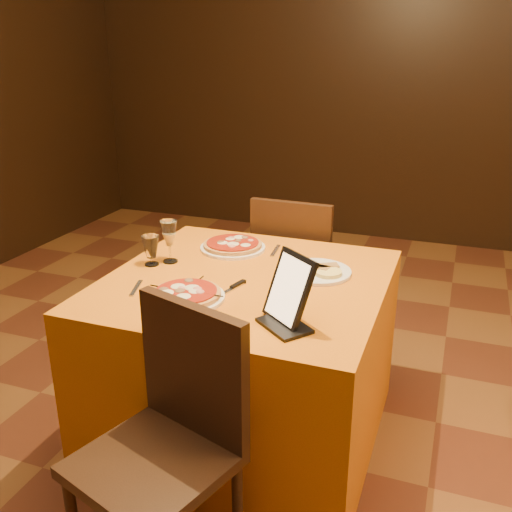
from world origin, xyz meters
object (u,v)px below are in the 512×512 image
(chair_main_near, at_px, (152,463))
(chair_main_far, at_px, (300,274))
(wine_glass, at_px, (169,241))
(water_glass, at_px, (151,251))
(tablet, at_px, (289,289))
(pizza_far, at_px, (233,246))
(pizza_near, at_px, (186,295))
(main_table, at_px, (247,359))

(chair_main_near, bearing_deg, chair_main_far, 108.02)
(wine_glass, relative_size, water_glass, 1.46)
(water_glass, relative_size, tablet, 0.53)
(pizza_far, xyz_separation_m, tablet, (0.46, -0.60, 0.10))
(chair_main_near, xyz_separation_m, pizza_far, (-0.18, 1.09, 0.31))
(pizza_near, bearing_deg, tablet, -5.23)
(main_table, distance_m, wine_glass, 0.60)
(chair_main_near, bearing_deg, wine_glass, 132.02)
(chair_main_far, relative_size, pizza_near, 3.17)
(main_table, bearing_deg, pizza_far, 121.22)
(main_table, relative_size, water_glass, 8.46)
(tablet, bearing_deg, wine_glass, -170.58)
(tablet, bearing_deg, chair_main_far, 142.10)
(main_table, bearing_deg, wine_glass, 171.08)
(chair_main_near, bearing_deg, water_glass, 136.96)
(main_table, bearing_deg, water_glass, -179.99)
(chair_main_far, xyz_separation_m, water_glass, (-0.43, -0.82, 0.36))
(chair_main_far, bearing_deg, pizza_near, 84.09)
(pizza_far, bearing_deg, tablet, -52.88)
(chair_main_far, xyz_separation_m, wine_glass, (-0.38, -0.76, 0.39))
(main_table, distance_m, water_glass, 0.62)
(wine_glass, bearing_deg, pizza_far, 51.86)
(main_table, relative_size, tablet, 4.51)
(chair_main_far, bearing_deg, wine_glass, 64.92)
(wine_glass, relative_size, tablet, 0.78)
(chair_main_near, height_order, wine_glass, wine_glass)
(main_table, relative_size, pizza_far, 3.67)
(main_table, height_order, pizza_far, pizza_far)
(chair_main_near, distance_m, pizza_far, 1.15)
(chair_main_far, relative_size, pizza_far, 3.04)
(chair_main_near, relative_size, chair_main_far, 1.00)
(main_table, relative_size, chair_main_near, 1.21)
(wine_glass, bearing_deg, main_table, -8.92)
(pizza_near, xyz_separation_m, pizza_far, (-0.05, 0.57, 0.00))
(pizza_far, relative_size, water_glass, 2.30)
(pizza_near, bearing_deg, pizza_far, 94.81)
(chair_main_far, bearing_deg, main_table, 91.29)
(pizza_near, relative_size, tablet, 1.18)
(pizza_near, height_order, wine_glass, wine_glass)
(chair_main_near, xyz_separation_m, water_glass, (-0.43, 0.78, 0.36))
(chair_main_near, distance_m, chair_main_far, 1.60)
(chair_main_far, distance_m, tablet, 1.22)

